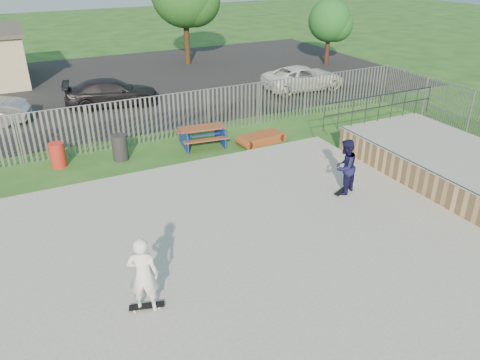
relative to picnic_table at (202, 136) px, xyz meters
name	(u,v)px	position (x,y,z in m)	size (l,w,h in m)	color
ground	(216,258)	(-2.76, -7.69, -0.41)	(120.00, 120.00, 0.00)	#224F1B
concrete_slab	(216,256)	(-2.76, -7.69, -0.34)	(15.00, 12.00, 0.15)	#969691
quarter_pipe	(442,161)	(6.73, -6.65, 0.15)	(5.50, 7.05, 2.19)	tan
fence	(189,157)	(-1.76, -3.10, 0.59)	(26.04, 16.02, 2.00)	gray
picnic_table	(202,136)	(0.00, 0.00, 0.00)	(2.09, 1.79, 0.81)	brown
funbox	(261,138)	(2.38, -0.84, -0.23)	(1.87, 1.08, 0.36)	brown
trash_bin_red	(58,155)	(-5.75, 0.45, 0.06)	(0.57, 0.57, 0.94)	red
trash_bin_grey	(120,147)	(-3.47, 0.05, 0.10)	(0.61, 0.61, 1.02)	#262628
parking_lot	(87,88)	(-2.76, 11.31, -0.40)	(40.00, 18.00, 0.02)	black
car_dark	(112,93)	(-2.14, 7.22, 0.31)	(1.96, 4.82, 1.40)	black
car_white	(304,78)	(8.62, 5.36, 0.29)	(2.27, 4.92, 1.37)	white
tree_right	(329,21)	(13.78, 10.22, 2.60)	(2.91, 2.91, 4.49)	#3C2118
skateboard_a	(342,191)	(2.47, -6.36, -0.22)	(0.81, 0.52, 0.08)	black
skateboard_b	(147,307)	(-5.04, -8.93, -0.22)	(0.82, 0.41, 0.08)	black
skater_navy	(345,167)	(2.47, -6.36, 0.68)	(0.92, 0.72, 1.89)	#13133B
skater_white	(143,275)	(-5.04, -8.93, 0.68)	(0.69, 0.45, 1.89)	white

